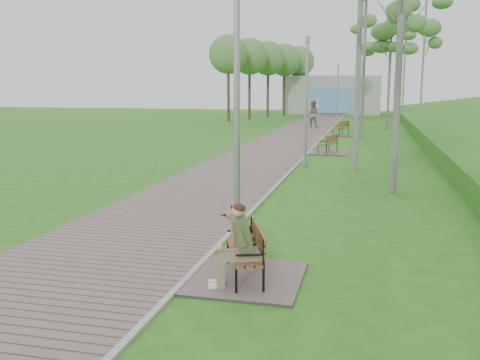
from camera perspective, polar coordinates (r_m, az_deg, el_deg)
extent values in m
plane|color=#296616|center=(8.42, -5.12, -10.00)|extent=(120.00, 120.00, 0.00)
cube|color=#6E5F59|center=(29.44, 5.18, 4.33)|extent=(3.50, 67.00, 0.04)
cube|color=#999993|center=(29.24, 8.58, 4.23)|extent=(0.10, 67.00, 0.05)
cube|color=#9E9E99|center=(58.63, 9.82, 8.92)|extent=(10.00, 5.00, 4.00)
cube|color=#599BC8|center=(56.05, 9.62, 8.38)|extent=(4.00, 0.20, 2.60)
cube|color=#6E5F59|center=(8.18, 0.76, -10.41)|extent=(1.64, 1.82, 0.04)
cube|color=brown|center=(8.07, 0.42, -7.79)|extent=(0.85, 1.42, 0.04)
cube|color=brown|center=(8.02, 1.98, -6.06)|extent=(0.50, 1.29, 0.30)
cube|color=#6E5F59|center=(23.68, 9.43, 2.88)|extent=(1.62, 1.79, 0.04)
cube|color=brown|center=(23.64, 9.33, 3.81)|extent=(0.79, 1.41, 0.04)
cube|color=brown|center=(23.54, 9.84, 4.36)|extent=(0.43, 1.30, 0.30)
cube|color=#6E5F59|center=(32.47, 10.77, 4.71)|extent=(1.73, 1.92, 0.04)
cube|color=brown|center=(32.44, 10.70, 5.44)|extent=(0.92, 1.50, 0.04)
cube|color=brown|center=(32.33, 11.09, 5.87)|extent=(0.56, 1.35, 0.32)
cylinder|color=#95979C|center=(10.57, -0.33, -4.96)|extent=(0.20, 0.20, 0.30)
cylinder|color=#95979C|center=(10.22, -0.34, 7.93)|extent=(0.12, 0.12, 5.02)
cylinder|color=#95979C|center=(19.35, 6.94, 1.73)|extent=(0.18, 0.18, 0.27)
cylinder|color=#95979C|center=(19.17, 7.07, 7.90)|extent=(0.11, 0.11, 4.43)
cylinder|color=#95979C|center=(19.23, 7.22, 14.65)|extent=(0.16, 0.16, 0.22)
cylinder|color=#95979C|center=(38.61, 10.24, 5.69)|extent=(0.17, 0.17, 0.26)
cylinder|color=#95979C|center=(38.52, 10.34, 8.71)|extent=(0.10, 0.10, 4.32)
cylinder|color=#95979C|center=(38.54, 10.44, 11.99)|extent=(0.16, 0.16, 0.22)
imported|color=white|center=(47.00, 8.12, 7.38)|extent=(0.73, 0.60, 1.73)
imported|color=gray|center=(37.82, 7.78, 6.95)|extent=(1.07, 0.90, 1.94)
cylinder|color=silver|center=(15.12, 16.76, 15.03)|extent=(0.17, 0.17, 8.64)
cylinder|color=silver|center=(19.14, 12.69, 16.18)|extent=(0.19, 0.19, 10.06)
cylinder|color=silver|center=(30.93, 16.38, 12.29)|extent=(0.17, 0.17, 8.72)
ellipsoid|color=#598C43|center=(31.19, 16.64, 17.41)|extent=(2.49, 2.49, 3.84)
cylinder|color=silver|center=(36.06, 18.93, 11.60)|extent=(0.15, 0.15, 8.51)
ellipsoid|color=#598C43|center=(36.26, 19.18, 15.90)|extent=(2.21, 2.21, 3.75)
cylinder|color=silver|center=(31.41, 13.14, 13.87)|extent=(0.20, 0.20, 10.33)
cylinder|color=silver|center=(37.51, 15.67, 11.37)|extent=(0.18, 0.18, 8.10)
ellipsoid|color=#598C43|center=(37.68, 15.86, 15.30)|extent=(2.55, 2.55, 3.56)
cylinder|color=silver|center=(49.36, 13.15, 11.46)|extent=(0.16, 0.16, 8.84)
ellipsoid|color=#598C43|center=(49.53, 13.28, 14.73)|extent=(2.33, 2.33, 3.89)
cylinder|color=silver|center=(56.10, 17.14, 11.56)|extent=(0.18, 0.18, 9.80)
ellipsoid|color=#598C43|center=(56.30, 17.31, 14.75)|extent=(2.59, 2.59, 4.31)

